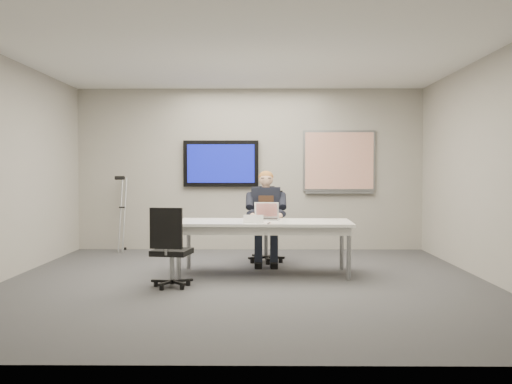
{
  "coord_description": "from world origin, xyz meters",
  "views": [
    {
      "loc": [
        0.2,
        -6.93,
        1.35
      ],
      "look_at": [
        0.13,
        0.74,
        1.08
      ],
      "focal_mm": 40.0,
      "sensor_mm": 36.0,
      "label": 1
    }
  ],
  "objects_px": {
    "conference_table": "(264,227)",
    "seated_person": "(266,227)",
    "laptop": "(267,215)",
    "office_chair_far": "(267,240)",
    "office_chair_near": "(171,263)"
  },
  "relations": [
    {
      "from": "office_chair_far",
      "to": "seated_person",
      "type": "relative_size",
      "value": 0.78
    },
    {
      "from": "seated_person",
      "to": "office_chair_far",
      "type": "bearing_deg",
      "value": 91.31
    },
    {
      "from": "laptop",
      "to": "office_chair_near",
      "type": "bearing_deg",
      "value": -129.38
    },
    {
      "from": "seated_person",
      "to": "laptop",
      "type": "height_order",
      "value": "seated_person"
    },
    {
      "from": "office_chair_near",
      "to": "laptop",
      "type": "relative_size",
      "value": 2.68
    },
    {
      "from": "conference_table",
      "to": "seated_person",
      "type": "bearing_deg",
      "value": 89.31
    },
    {
      "from": "seated_person",
      "to": "conference_table",
      "type": "bearing_deg",
      "value": -89.06
    },
    {
      "from": "office_chair_near",
      "to": "office_chair_far",
      "type": "bearing_deg",
      "value": -110.34
    },
    {
      "from": "seated_person",
      "to": "laptop",
      "type": "relative_size",
      "value": 3.88
    },
    {
      "from": "office_chair_near",
      "to": "conference_table",
      "type": "bearing_deg",
      "value": -130.58
    },
    {
      "from": "office_chair_near",
      "to": "seated_person",
      "type": "height_order",
      "value": "seated_person"
    },
    {
      "from": "laptop",
      "to": "seated_person",
      "type": "bearing_deg",
      "value": 96.5
    },
    {
      "from": "seated_person",
      "to": "laptop",
      "type": "xyz_separation_m",
      "value": [
        0.0,
        -0.58,
        0.21
      ]
    },
    {
      "from": "office_chair_near",
      "to": "seated_person",
      "type": "relative_size",
      "value": 0.69
    },
    {
      "from": "conference_table",
      "to": "office_chair_near",
      "type": "xyz_separation_m",
      "value": [
        -1.09,
        -0.9,
        -0.33
      ]
    }
  ]
}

